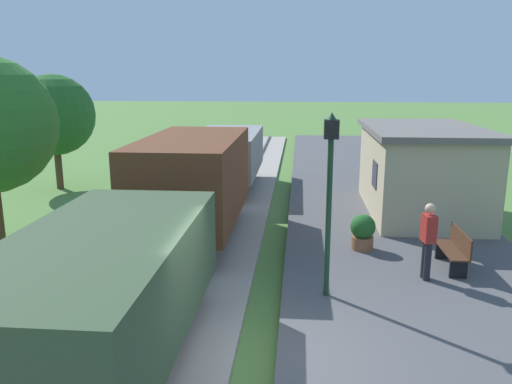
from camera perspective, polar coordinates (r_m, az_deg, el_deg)
The scene contains 13 objects.
ground_plane at distance 8.65m, azimuth 0.89°, elevation -19.37°, with size 160.00×160.00×0.00m, color #517A38.
platform_slab at distance 8.98m, azimuth 22.86°, elevation -18.22°, with size 6.00×60.00×0.25m, color #4C4C4F.
track_ballast at distance 9.08m, azimuth -15.19°, elevation -17.72°, with size 3.80×60.00×0.12m, color #9E9389.
rail_near at distance 8.81m, azimuth -10.62°, elevation -17.51°, with size 0.07×60.00×0.14m, color slate.
rail_far at distance 9.27m, azimuth -19.60°, elevation -16.43°, with size 0.07×60.00×0.14m, color slate.
freight_train at distance 14.09m, azimuth -7.07°, elevation 0.18°, with size 2.50×19.40×2.72m.
station_hut at distance 17.09m, azimuth 18.05°, elevation 2.42°, with size 3.50×5.80×2.78m.
bench_near_hut at distance 12.59m, azimuth 21.45°, elevation -5.97°, with size 0.42×1.50×0.91m.
bench_down_platform at distance 21.97m, azimuth 14.32°, elevation 2.46°, with size 0.42×1.50×0.91m.
person_waiting at distance 11.59m, azimuth 18.78°, elevation -4.96°, with size 0.28×0.41×1.71m.
potted_planter at distance 13.26m, azimuth 11.92°, elevation -4.36°, with size 0.64×0.64×0.92m.
lamp_post_near at distance 9.86m, azimuth 8.33°, elevation 2.22°, with size 0.28×0.28×3.70m.
tree_trackside_far at distance 22.12m, azimuth -21.78°, elevation 8.04°, with size 3.24×3.24×4.66m.
Camera 1 is at (0.50, -7.27, 4.65)m, focal length 35.54 mm.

